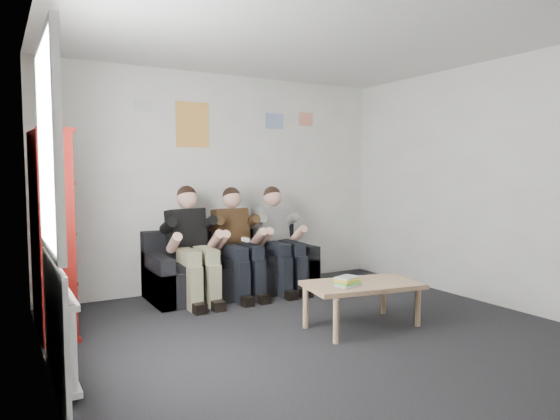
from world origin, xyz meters
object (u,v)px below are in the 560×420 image
sofa (231,270)px  person_right (279,240)px  coffee_table (362,288)px  person_middle (238,243)px  person_left (193,246)px  bookshelf (54,233)px

sofa → person_right: (0.56, -0.19, 0.36)m
coffee_table → person_middle: (-0.52, 1.67, 0.26)m
coffee_table → person_right: (0.04, 1.67, 0.26)m
person_right → sofa: bearing=155.2°
person_middle → person_left: bearing=-178.0°
coffee_table → person_right: 1.69m
person_right → bookshelf: bearing=-177.4°
person_left → sofa: bearing=12.4°
person_left → person_middle: size_ratio=1.02×
person_middle → person_right: (0.56, 0.00, -0.00)m
sofa → person_right: person_right is taller
sofa → person_left: bearing=-160.9°
bookshelf → coffee_table: bearing=-30.1°
person_middle → person_right: bearing=2.0°
bookshelf → person_left: size_ratio=1.41×
bookshelf → person_left: (1.46, 0.38, -0.28)m
bookshelf → person_middle: bookshelf is taller
sofa → coffee_table: sofa is taller
sofa → coffee_table: 1.93m
sofa → person_middle: 0.40m
bookshelf → person_left: bearing=11.4°
person_left → person_middle: 0.56m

